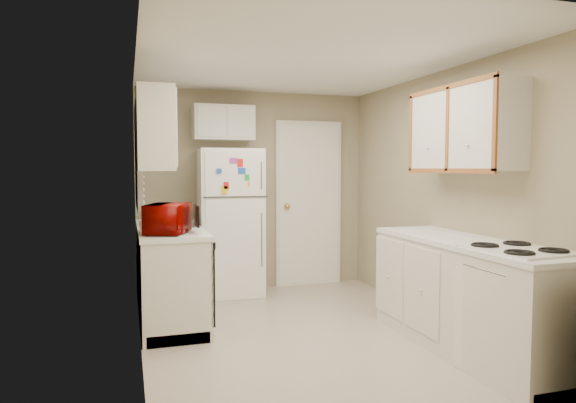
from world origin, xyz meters
name	(u,v)px	position (x,y,z in m)	size (l,w,h in m)	color
floor	(305,334)	(0.00, 0.00, 0.00)	(3.80, 3.80, 0.00)	beige
ceiling	(305,60)	(0.00, 0.00, 2.40)	(3.80, 3.80, 0.00)	white
wall_left	(139,203)	(-1.40, 0.00, 1.20)	(3.80, 3.80, 0.00)	tan
wall_right	(443,197)	(1.40, 0.00, 1.20)	(3.80, 3.80, 0.00)	tan
wall_back	(254,190)	(0.00, 1.90, 1.20)	(2.80, 2.80, 0.00)	tan
wall_front	(426,220)	(0.00, -1.90, 1.20)	(2.80, 2.80, 0.00)	tan
left_counter	(170,272)	(-1.10, 0.90, 0.45)	(0.60, 1.80, 0.90)	silver
dishwasher	(208,278)	(-0.81, 0.30, 0.49)	(0.03, 0.58, 0.72)	black
sink	(168,229)	(-1.10, 1.05, 0.86)	(0.54, 0.74, 0.16)	gray
microwave	(168,216)	(-1.15, 0.36, 1.05)	(0.26, 0.47, 0.31)	#870401
soap_bottle	(161,213)	(-1.15, 1.28, 1.00)	(0.09, 0.10, 0.21)	white
window_blinds	(140,155)	(-1.36, 1.05, 1.60)	(0.10, 0.98, 1.08)	silver
upper_cabinet_left	(155,129)	(-1.25, 0.22, 1.80)	(0.30, 0.45, 0.70)	silver
refrigerator	(230,223)	(-0.37, 1.54, 0.84)	(0.70, 0.68, 1.69)	white
cabinet_over_fridge	(223,123)	(-0.40, 1.75, 2.00)	(0.70, 0.30, 0.40)	silver
interior_door	(309,204)	(0.70, 1.86, 1.02)	(0.86, 0.06, 2.08)	white
right_counter	(468,296)	(1.10, -0.80, 0.45)	(0.60, 2.00, 0.90)	silver
stove	(516,322)	(1.09, -1.34, 0.40)	(0.53, 0.65, 0.79)	white
upper_cabinet_right	(464,129)	(1.25, -0.50, 1.80)	(0.30, 1.20, 0.70)	silver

